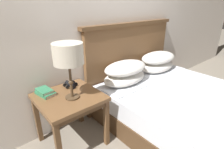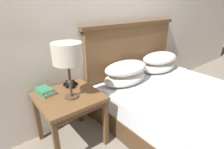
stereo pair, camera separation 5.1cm
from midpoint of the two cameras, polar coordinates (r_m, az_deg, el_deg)
The scene contains 8 objects.
ground_plane at distance 2.04m, azimuth 12.55°, elevation -21.25°, with size 20.00×20.00×0.00m, color gray.
wall_back at distance 2.14m, azimuth -5.20°, elevation 19.92°, with size 8.00×0.06×2.60m.
nightstand at distance 1.78m, azimuth -14.53°, elevation -8.84°, with size 0.58×0.58×0.56m.
bed at distance 2.22m, azimuth 21.12°, elevation -9.17°, with size 1.60×1.99×1.15m.
table_lamp at distance 1.54m, azimuth -15.02°, elevation 6.15°, with size 0.26×0.26×0.52m.
book_on_nightstand at distance 1.82m, azimuth -21.69°, elevation -5.72°, with size 0.15×0.21×0.03m.
book_stacked_on_top at distance 1.82m, azimuth -22.02°, elevation -4.89°, with size 0.13×0.19×0.03m.
binoculars_pair at distance 1.91m, azimuth -14.23°, elevation -3.24°, with size 0.14×0.16×0.05m.
Camera 1 is at (-1.26, -0.80, 1.39)m, focal length 28.00 mm.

